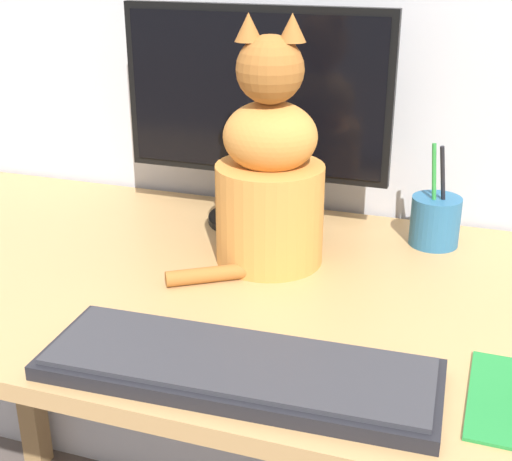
# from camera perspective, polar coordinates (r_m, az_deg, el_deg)

# --- Properties ---
(desk) EXTENTS (1.38, 0.66, 0.75)m
(desk) POSITION_cam_1_polar(r_m,az_deg,el_deg) (1.11, -1.24, -8.82)
(desk) COLOR tan
(desk) RESTS_ON ground_plane
(monitor) EXTENTS (0.46, 0.17, 0.37)m
(monitor) POSITION_cam_1_polar(r_m,az_deg,el_deg) (1.22, -0.06, 9.76)
(monitor) COLOR black
(monitor) RESTS_ON desk
(keyboard) EXTENTS (0.47, 0.17, 0.02)m
(keyboard) POSITION_cam_1_polar(r_m,az_deg,el_deg) (0.84, -1.46, -10.94)
(keyboard) COLOR black
(keyboard) RESTS_ON desk
(cat) EXTENTS (0.22, 0.25, 0.38)m
(cat) POSITION_cam_1_polar(r_m,az_deg,el_deg) (1.08, 1.07, 4.39)
(cat) COLOR #D6893D
(cat) RESTS_ON desk
(pen_cup) EXTENTS (0.08, 0.08, 0.17)m
(pen_cup) POSITION_cam_1_polar(r_m,az_deg,el_deg) (1.21, 14.14, 0.80)
(pen_cup) COLOR #286089
(pen_cup) RESTS_ON desk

